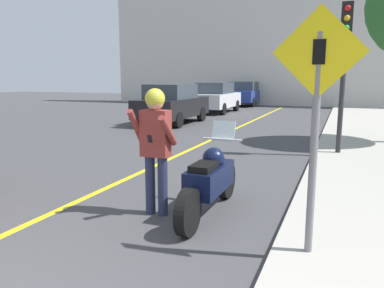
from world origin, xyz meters
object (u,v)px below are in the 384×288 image
traffic_light (345,50)px  parked_car_black (172,104)px  crossing_sign (316,109)px  person_biker (155,138)px  motorcycle (210,180)px  parked_car_blue (245,93)px  parked_car_white (216,97)px

traffic_light → parked_car_black: (-6.74, 4.66, -1.75)m
crossing_sign → traffic_light: (0.19, 5.91, 0.97)m
parked_car_black → person_biker: bearing=-66.1°
crossing_sign → traffic_light: bearing=88.2°
crossing_sign → parked_car_black: bearing=121.8°
traffic_light → crossing_sign: bearing=-91.8°
motorcycle → traffic_light: traffic_light is taller
person_biker → parked_car_blue: (-4.13, 21.55, -0.26)m
person_biker → parked_car_blue: size_ratio=0.43×
person_biker → motorcycle: bearing=22.5°
crossing_sign → person_biker: bearing=163.6°
crossing_sign → parked_car_white: bearing=111.8°
parked_car_white → parked_car_blue: 5.93m
parked_car_white → crossing_sign: bearing=-68.2°
parked_car_white → traffic_light: bearing=-57.1°
motorcycle → person_biker: size_ratio=1.23×
motorcycle → parked_car_white: 16.15m
person_biker → parked_car_black: bearing=113.9°
parked_car_black → parked_car_white: (0.05, 5.69, 0.00)m
traffic_light → motorcycle: bearing=-108.1°
parked_car_blue → parked_car_black: bearing=-91.3°
crossing_sign → traffic_light: traffic_light is taller
parked_car_black → parked_car_blue: 11.62m
traffic_light → parked_car_white: (-6.69, 10.35, -1.75)m
crossing_sign → parked_car_black: crossing_sign is taller
motorcycle → parked_car_blue: (-4.84, 21.25, 0.36)m
person_biker → parked_car_blue: person_biker is taller
motorcycle → traffic_light: 5.65m
crossing_sign → parked_car_black: (-6.55, 10.57, -0.77)m
motorcycle → traffic_light: (1.63, 4.98, 2.10)m
person_biker → parked_car_white: bearing=105.6°
motorcycle → parked_car_white: parked_car_white is taller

